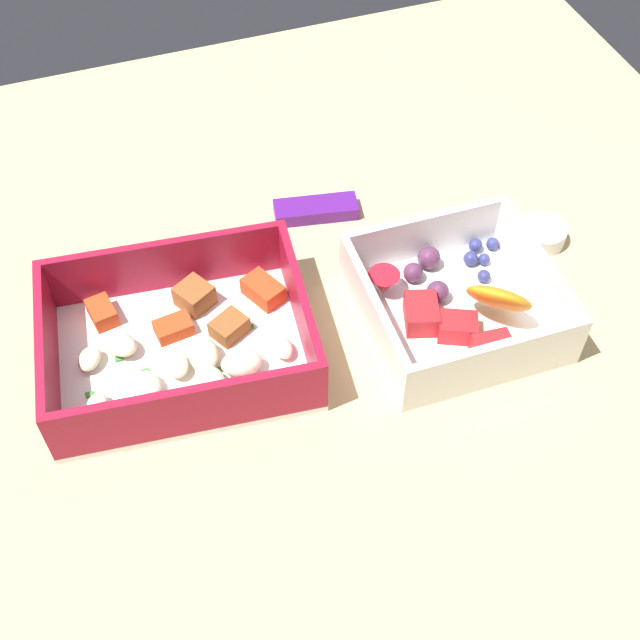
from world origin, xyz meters
TOP-DOWN VIEW (x-y plane):
  - table_surface at (0.00, 0.00)cm, footprint 80.00×80.00cm
  - pasta_container at (-11.13, 1.63)cm, footprint 19.96×15.96cm
  - fruit_bowl at (8.96, -1.59)cm, footprint 14.04×13.80cm
  - candy_bar at (2.84, 12.46)cm, footprint 7.32×3.66cm
  - paper_cup_liner at (19.24, 3.43)cm, footprint 3.82×3.82cm

SIDE VIEW (x-z plane):
  - table_surface at x=0.00cm, z-range 0.00..2.00cm
  - candy_bar at x=2.84cm, z-range 2.00..3.20cm
  - paper_cup_liner at x=19.24cm, z-range 2.00..3.51cm
  - pasta_container at x=-11.13cm, z-range 1.01..6.28cm
  - fruit_bowl at x=8.96cm, z-range 0.95..6.43cm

